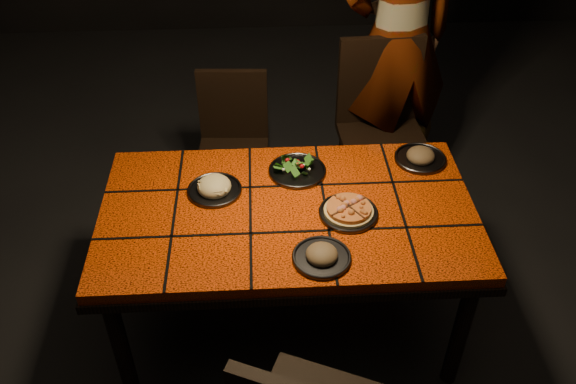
{
  "coord_description": "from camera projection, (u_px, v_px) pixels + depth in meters",
  "views": [
    {
      "loc": [
        -0.11,
        -1.96,
        2.45
      ],
      "look_at": [
        0.0,
        0.02,
        0.82
      ],
      "focal_mm": 38.0,
      "sensor_mm": 36.0,
      "label": 1
    }
  ],
  "objects": [
    {
      "name": "plate_mushroom_b",
      "position": [
        421.0,
        156.0,
        2.85
      ],
      "size": [
        0.24,
        0.24,
        0.08
      ],
      "color": "#38373C",
      "rests_on": "dining_table"
    },
    {
      "name": "plate_mushroom_a",
      "position": [
        322.0,
        255.0,
        2.35
      ],
      "size": [
        0.23,
        0.23,
        0.08
      ],
      "color": "#38373C",
      "rests_on": "dining_table"
    },
    {
      "name": "dining_table",
      "position": [
        288.0,
        222.0,
        2.65
      ],
      "size": [
        1.62,
        0.92,
        0.75
      ],
      "color": "#DC3C06",
      "rests_on": "ground"
    },
    {
      "name": "diner",
      "position": [
        398.0,
        41.0,
        3.36
      ],
      "size": [
        0.81,
        0.65,
        1.93
      ],
      "primitive_type": "imported",
      "rotation": [
        0.0,
        0.0,
        3.45
      ],
      "color": "brown",
      "rests_on": "ground"
    },
    {
      "name": "plate_salad",
      "position": [
        297.0,
        168.0,
        2.77
      ],
      "size": [
        0.26,
        0.26,
        0.07
      ],
      "color": "#38373C",
      "rests_on": "dining_table"
    },
    {
      "name": "room_shell",
      "position": [
        288.0,
        45.0,
        2.12
      ],
      "size": [
        6.04,
        7.04,
        3.08
      ],
      "color": "black",
      "rests_on": "ground"
    },
    {
      "name": "chair_far_right",
      "position": [
        381.0,
        119.0,
        3.43
      ],
      "size": [
        0.5,
        0.5,
        1.04
      ],
      "rotation": [
        0.0,
        0.0,
        0.06
      ],
      "color": "black",
      "rests_on": "ground"
    },
    {
      "name": "plate_pizza",
      "position": [
        349.0,
        211.0,
        2.55
      ],
      "size": [
        0.29,
        0.29,
        0.04
      ],
      "color": "#38373C",
      "rests_on": "dining_table"
    },
    {
      "name": "chair_far_left",
      "position": [
        233.0,
        137.0,
        3.46
      ],
      "size": [
        0.41,
        0.41,
        0.87
      ],
      "rotation": [
        0.0,
        0.0,
        -0.06
      ],
      "color": "black",
      "rests_on": "ground"
    },
    {
      "name": "plate_pasta",
      "position": [
        214.0,
        188.0,
        2.67
      ],
      "size": [
        0.24,
        0.24,
        0.08
      ],
      "color": "#38373C",
      "rests_on": "dining_table"
    }
  ]
}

